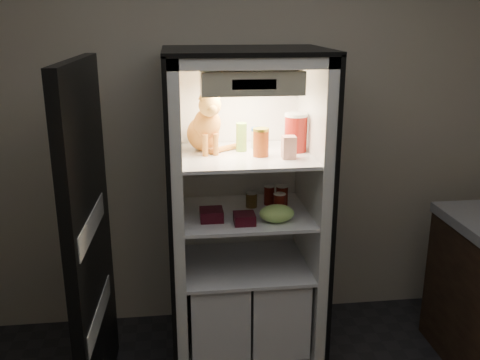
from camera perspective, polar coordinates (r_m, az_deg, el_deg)
The scene contains 16 objects.
room_shell at distance 1.69m, azimuth 6.68°, elevation 2.49°, with size 3.60×3.60×3.60m.
refrigerator at distance 3.25m, azimuth 0.46°, elevation -5.49°, with size 0.90×0.72×1.88m.
fridge_door at distance 2.87m, azimuth -15.72°, elevation -6.73°, with size 0.10×0.87×1.85m.
tabby_cat at distance 3.08m, azimuth -3.70°, elevation 5.63°, with size 0.34×0.37×0.38m.
parmesan_shaker at distance 3.09m, azimuth 0.15°, elevation 4.60°, with size 0.06×0.06×0.16m.
mayo_tub at distance 3.17m, azimuth 1.99°, elevation 4.51°, with size 0.09×0.09×0.12m.
salsa_jar at distance 2.98m, azimuth 2.25°, elevation 4.05°, with size 0.09×0.09×0.16m.
pepper_jar at distance 3.09m, azimuth 5.96°, elevation 5.07°, with size 0.13×0.13×0.22m.
cream_carton at distance 2.94m, azimuth 5.22°, elevation 3.49°, with size 0.07×0.07×0.12m, color silver.
soda_can_a at distance 3.25m, azimuth 3.13°, elevation -1.63°, with size 0.06×0.06×0.12m.
soda_can_b at distance 3.21m, azimuth 4.49°, elevation -1.77°, with size 0.07×0.07×0.13m.
soda_can_c at distance 3.08m, azimuth 4.22°, elevation -2.61°, with size 0.07×0.07×0.13m.
condiment_jar at distance 3.21m, azimuth 1.23°, elevation -2.06°, with size 0.07×0.07×0.10m.
grape_bag at distance 2.99m, azimuth 3.95°, elevation -3.57°, with size 0.20×0.14×0.10m, color #8FD061.
berry_box_left at distance 3.01m, azimuth -3.06°, elevation -3.72°, with size 0.13×0.13×0.06m, color #450B15.
berry_box_right at distance 2.96m, azimuth 0.47°, elevation -4.14°, with size 0.12×0.12×0.06m, color #450B15.
Camera 1 is at (-0.40, -1.59, 2.05)m, focal length 40.00 mm.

